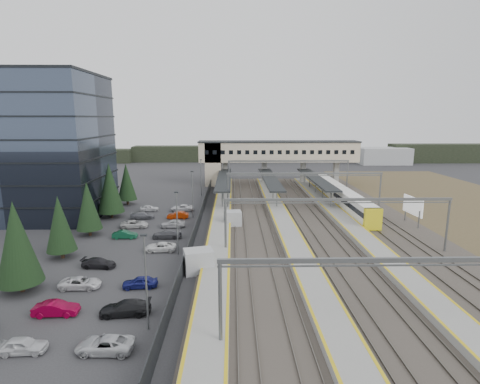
{
  "coord_description": "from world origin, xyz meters",
  "views": [
    {
      "loc": [
        -1.05,
        -52.91,
        16.94
      ],
      "look_at": [
        0.2,
        12.1,
        4.0
      ],
      "focal_mm": 28.0,
      "sensor_mm": 36.0,
      "label": 1
    }
  ],
  "objects_px": {
    "office_building": "(29,146)",
    "relay_cabin_near": "(199,261)",
    "footbridge": "(267,154)",
    "train": "(340,195)",
    "billboard": "(413,207)",
    "relay_cabin_far": "(233,219)"
  },
  "relations": [
    {
      "from": "office_building",
      "to": "relay_cabin_near",
      "type": "height_order",
      "value": "office_building"
    },
    {
      "from": "relay_cabin_near",
      "to": "footbridge",
      "type": "xyz_separation_m",
      "value": [
        12.59,
        55.63,
        6.62
      ]
    },
    {
      "from": "office_building",
      "to": "train",
      "type": "bearing_deg",
      "value": 7.01
    },
    {
      "from": "relay_cabin_near",
      "to": "train",
      "type": "bearing_deg",
      "value": 52.57
    },
    {
      "from": "train",
      "to": "billboard",
      "type": "xyz_separation_m",
      "value": [
        7.49,
        -14.64,
        1.18
      ]
    },
    {
      "from": "office_building",
      "to": "billboard",
      "type": "relative_size",
      "value": 4.39
    },
    {
      "from": "footbridge",
      "to": "billboard",
      "type": "height_order",
      "value": "footbridge"
    },
    {
      "from": "relay_cabin_near",
      "to": "billboard",
      "type": "relative_size",
      "value": 0.65
    },
    {
      "from": "office_building",
      "to": "relay_cabin_far",
      "type": "height_order",
      "value": "office_building"
    },
    {
      "from": "billboard",
      "to": "train",
      "type": "bearing_deg",
      "value": 117.08
    },
    {
      "from": "footbridge",
      "to": "train",
      "type": "distance_m",
      "value": 26.87
    },
    {
      "from": "office_building",
      "to": "billboard",
      "type": "bearing_deg",
      "value": -6.97
    },
    {
      "from": "office_building",
      "to": "footbridge",
      "type": "xyz_separation_m",
      "value": [
        43.7,
        30.0,
        -4.26
      ]
    },
    {
      "from": "relay_cabin_near",
      "to": "footbridge",
      "type": "height_order",
      "value": "footbridge"
    },
    {
      "from": "office_building",
      "to": "billboard",
      "type": "height_order",
      "value": "office_building"
    },
    {
      "from": "relay_cabin_near",
      "to": "relay_cabin_far",
      "type": "distance_m",
      "value": 18.33
    },
    {
      "from": "office_building",
      "to": "train",
      "type": "xyz_separation_m",
      "value": [
        56.0,
        6.88,
        -10.29
      ]
    },
    {
      "from": "footbridge",
      "to": "billboard",
      "type": "distance_m",
      "value": 42.9
    },
    {
      "from": "office_building",
      "to": "billboard",
      "type": "distance_m",
      "value": 64.6
    },
    {
      "from": "office_building",
      "to": "footbridge",
      "type": "bearing_deg",
      "value": 34.47
    },
    {
      "from": "relay_cabin_far",
      "to": "billboard",
      "type": "bearing_deg",
      "value": -0.12
    },
    {
      "from": "relay_cabin_near",
      "to": "billboard",
      "type": "bearing_deg",
      "value": 28.91
    }
  ]
}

